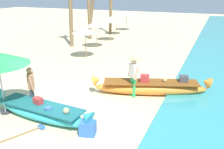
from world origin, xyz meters
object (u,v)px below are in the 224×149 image
at_px(person_vendor_hatted, 134,73).
at_px(boat_orange_midground, 151,87).
at_px(paddle, 27,132).
at_px(cooler_box, 88,128).
at_px(person_tourist_customer, 31,86).
at_px(boat_cyan_foreground, 41,111).

bearing_deg(person_vendor_hatted, boat_orange_midground, 39.96).
bearing_deg(paddle, cooler_box, 21.67).
relative_size(boat_orange_midground, person_vendor_hatted, 2.76).
bearing_deg(person_tourist_customer, paddle, -57.14).
distance_m(cooler_box, paddle, 1.89).
xyz_separation_m(boat_cyan_foreground, cooler_box, (1.90, -0.22, -0.07)).
relative_size(boat_cyan_foreground, paddle, 2.65).
relative_size(boat_cyan_foreground, boat_orange_midground, 0.86).
distance_m(person_tourist_customer, paddle, 1.87).
relative_size(person_vendor_hatted, person_tourist_customer, 1.09).
bearing_deg(cooler_box, boat_orange_midground, 59.65).
bearing_deg(person_tourist_customer, boat_orange_midground, 39.44).
distance_m(boat_orange_midground, person_tourist_customer, 4.70).
bearing_deg(boat_orange_midground, cooler_box, -104.58).
distance_m(person_tourist_customer, cooler_box, 2.82).
bearing_deg(boat_cyan_foreground, person_vendor_hatted, 52.59).
height_order(boat_orange_midground, person_tourist_customer, person_tourist_customer).
xyz_separation_m(person_tourist_customer, cooler_box, (2.65, -0.71, -0.68)).
height_order(person_vendor_hatted, paddle, person_vendor_hatted).
relative_size(person_tourist_customer, cooler_box, 3.36).
bearing_deg(person_vendor_hatted, person_tourist_customer, -140.67).
height_order(boat_cyan_foreground, person_vendor_hatted, person_vendor_hatted).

